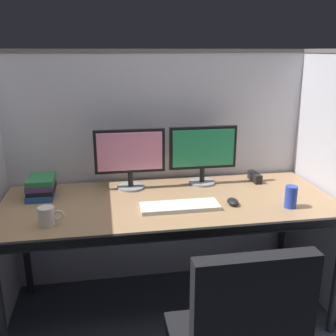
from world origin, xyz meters
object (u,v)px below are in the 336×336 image
(keyboard_main, at_px, (180,206))
(computer_mouse, at_px, (233,202))
(coffee_mug, at_px, (47,216))
(red_stapler, at_px, (255,177))
(soda_can, at_px, (291,197))
(monitor_right, at_px, (203,151))
(book_stack, at_px, (41,187))
(desk, at_px, (170,209))
(monitor_left, at_px, (130,155))

(keyboard_main, height_order, computer_mouse, computer_mouse)
(keyboard_main, xyz_separation_m, computer_mouse, (0.30, 0.00, 0.01))
(computer_mouse, height_order, coffee_mug, coffee_mug)
(red_stapler, xyz_separation_m, soda_can, (0.02, -0.46, 0.03))
(monitor_right, xyz_separation_m, soda_can, (0.38, -0.47, -0.15))
(keyboard_main, xyz_separation_m, book_stack, (-0.77, 0.31, 0.05))
(monitor_right, height_order, soda_can, monitor_right)
(desk, xyz_separation_m, red_stapler, (0.61, 0.26, 0.08))
(monitor_right, distance_m, soda_can, 0.62)
(monitor_right, bearing_deg, coffee_mug, -152.15)
(monitor_right, xyz_separation_m, computer_mouse, (0.08, -0.38, -0.20))
(desk, height_order, red_stapler, red_stapler)
(computer_mouse, distance_m, book_stack, 1.11)
(desk, distance_m, monitor_right, 0.46)
(monitor_right, relative_size, keyboard_main, 1.00)
(computer_mouse, xyz_separation_m, red_stapler, (0.27, 0.37, 0.01))
(desk, relative_size, red_stapler, 12.67)
(keyboard_main, height_order, soda_can, soda_can)
(red_stapler, bearing_deg, monitor_left, 179.97)
(keyboard_main, bearing_deg, computer_mouse, 0.51)
(monitor_right, xyz_separation_m, keyboard_main, (-0.22, -0.38, -0.20))
(book_stack, bearing_deg, soda_can, -16.35)
(desk, xyz_separation_m, monitor_left, (-0.20, 0.26, 0.27))
(desk, relative_size, book_stack, 8.47)
(book_stack, xyz_separation_m, red_stapler, (1.34, 0.06, -0.03))
(monitor_left, height_order, red_stapler, monitor_left)
(monitor_left, height_order, computer_mouse, monitor_left)
(computer_mouse, bearing_deg, book_stack, 163.81)
(keyboard_main, height_order, red_stapler, red_stapler)
(desk, xyz_separation_m, book_stack, (-0.73, 0.20, 0.11))
(coffee_mug, bearing_deg, soda_can, 0.49)
(computer_mouse, bearing_deg, monitor_right, 101.84)
(desk, distance_m, coffee_mug, 0.69)
(book_stack, bearing_deg, keyboard_main, -22.20)
(monitor_left, relative_size, keyboard_main, 1.00)
(monitor_right, xyz_separation_m, red_stapler, (0.35, -0.01, -0.19))
(monitor_right, bearing_deg, computer_mouse, -78.16)
(soda_can, bearing_deg, coffee_mug, -179.51)
(computer_mouse, bearing_deg, keyboard_main, -179.49)
(book_stack, bearing_deg, monitor_left, 6.05)
(desk, height_order, soda_can, soda_can)
(monitor_right, height_order, red_stapler, monitor_right)
(coffee_mug, bearing_deg, monitor_left, 46.44)
(book_stack, xyz_separation_m, coffee_mug, (0.08, -0.41, -0.01))
(book_stack, xyz_separation_m, soda_can, (1.37, -0.40, 0.00))
(red_stapler, height_order, soda_can, soda_can)
(monitor_left, relative_size, computer_mouse, 4.48)
(desk, xyz_separation_m, monitor_right, (0.26, 0.27, 0.27))
(desk, height_order, keyboard_main, keyboard_main)
(book_stack, height_order, red_stapler, book_stack)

